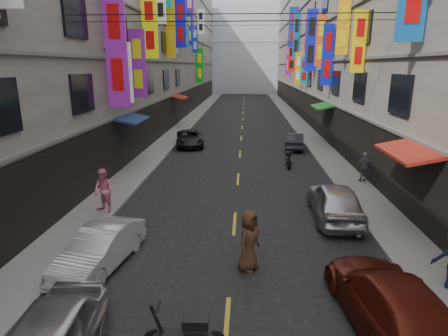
# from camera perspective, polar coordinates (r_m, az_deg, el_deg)

# --- Properties ---
(sidewalk_left) EXTENTS (2.00, 90.00, 0.12)m
(sidewalk_left) POSITION_cam_1_polar(r_m,az_deg,el_deg) (38.62, -6.22, 6.38)
(sidewalk_left) COLOR slate
(sidewalk_left) RESTS_ON ground
(sidewalk_right) EXTENTS (2.00, 90.00, 0.12)m
(sidewalk_right) POSITION_cam_1_polar(r_m,az_deg,el_deg) (38.50, 11.79, 6.12)
(sidewalk_right) COLOR slate
(sidewalk_right) RESTS_ON ground
(building_row_left) EXTENTS (10.14, 90.00, 19.00)m
(building_row_left) POSITION_cam_1_polar(r_m,az_deg,el_deg) (39.76, -15.72, 19.81)
(building_row_left) COLOR gray
(building_row_left) RESTS_ON ground
(building_row_right) EXTENTS (10.14, 90.00, 19.00)m
(building_row_right) POSITION_cam_1_polar(r_m,az_deg,el_deg) (39.53, 21.71, 19.36)
(building_row_right) COLOR gray
(building_row_right) RESTS_ON ground
(haze_block) EXTENTS (18.00, 8.00, 22.00)m
(haze_block) POSITION_cam_1_polar(r_m,az_deg,el_deg) (87.77, 3.29, 18.55)
(haze_block) COLOR silver
(haze_block) RESTS_ON ground
(shop_signage) EXTENTS (14.00, 55.00, 11.87)m
(shop_signage) POSITION_cam_1_polar(r_m,az_deg,el_deg) (30.57, 2.60, 21.30)
(shop_signage) COLOR #0E35A3
(shop_signage) RESTS_ON ground
(street_awnings) EXTENTS (13.99, 35.20, 0.41)m
(street_awnings) POSITION_cam_1_polar(r_m,az_deg,el_deg) (21.89, -0.97, 7.45)
(street_awnings) COLOR #144C28
(street_awnings) RESTS_ON ground
(overhead_cables) EXTENTS (14.00, 38.04, 1.24)m
(overhead_cables) POSITION_cam_1_polar(r_m,az_deg,el_deg) (25.78, 2.69, 21.54)
(overhead_cables) COLOR black
(overhead_cables) RESTS_ON ground
(lane_markings) EXTENTS (0.12, 80.20, 0.01)m
(lane_markings) POSITION_cam_1_polar(r_m,az_deg,el_deg) (35.14, 2.71, 5.48)
(lane_markings) COLOR gold
(lane_markings) RESTS_ON ground
(scooter_crossing) EXTENTS (1.80, 0.50, 1.14)m
(scooter_crossing) POSITION_cam_1_polar(r_m,az_deg,el_deg) (8.79, -5.85, -23.90)
(scooter_crossing) COLOR black
(scooter_crossing) RESTS_ON ground
(scooter_far_right) EXTENTS (0.50, 1.80, 1.14)m
(scooter_far_right) POSITION_cam_1_polar(r_m,az_deg,el_deg) (23.26, 9.78, 1.27)
(scooter_far_right) COLOR black
(scooter_far_right) RESTS_ON ground
(car_left_mid) EXTENTS (1.93, 3.94, 1.24)m
(car_left_mid) POSITION_cam_1_polar(r_m,az_deg,el_deg) (12.24, -18.40, -11.55)
(car_left_mid) COLOR silver
(car_left_mid) RESTS_ON ground
(car_left_far) EXTENTS (2.70, 4.64, 1.21)m
(car_left_far) POSITION_cam_1_polar(r_m,az_deg,el_deg) (28.98, -5.26, 4.53)
(car_left_far) COLOR black
(car_left_far) RESTS_ON ground
(car_right_near) EXTENTS (2.42, 5.00, 1.40)m
(car_right_near) POSITION_cam_1_polar(r_m,az_deg,el_deg) (9.96, 24.11, -18.24)
(car_right_near) COLOR #59180F
(car_right_near) RESTS_ON ground
(car_right_mid) EXTENTS (1.89, 4.45, 1.50)m
(car_right_mid) POSITION_cam_1_polar(r_m,az_deg,el_deg) (15.72, 16.52, -4.83)
(car_right_mid) COLOR #B4B4B9
(car_right_mid) RESTS_ON ground
(car_right_far) EXTENTS (1.68, 3.74, 1.19)m
(car_right_far) POSITION_cam_1_polar(r_m,az_deg,el_deg) (28.36, 10.66, 4.07)
(car_right_far) COLOR #282830
(car_right_far) RESTS_ON ground
(pedestrian_lfar) EXTENTS (1.08, 0.96, 1.84)m
(pedestrian_lfar) POSITION_cam_1_polar(r_m,az_deg,el_deg) (16.12, -17.87, -3.34)
(pedestrian_lfar) COLOR pink
(pedestrian_lfar) RESTS_ON sidewalk_left
(pedestrian_rfar) EXTENTS (0.98, 0.64, 1.57)m
(pedestrian_rfar) POSITION_cam_1_polar(r_m,az_deg,el_deg) (20.78, 20.59, 0.13)
(pedestrian_rfar) COLOR #5C5B5E
(pedestrian_rfar) RESTS_ON sidewalk_right
(pedestrian_crossing) EXTENTS (1.01, 1.12, 1.91)m
(pedestrian_crossing) POSITION_cam_1_polar(r_m,az_deg,el_deg) (11.40, 3.79, -10.96)
(pedestrian_crossing) COLOR #43291A
(pedestrian_crossing) RESTS_ON ground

